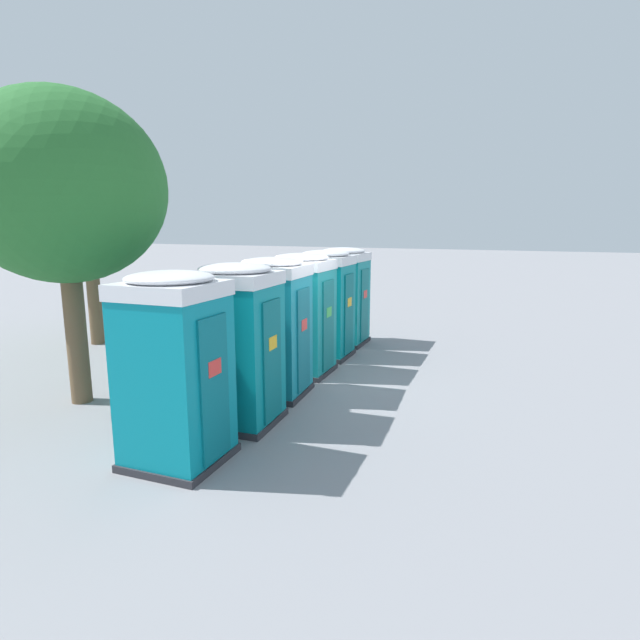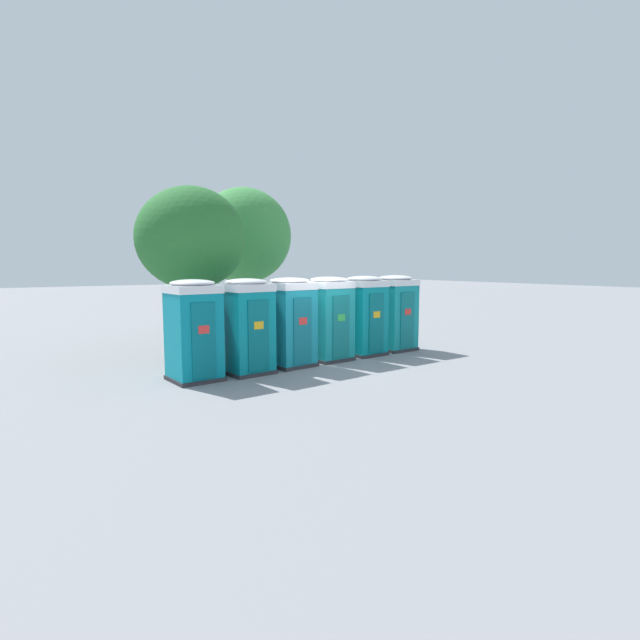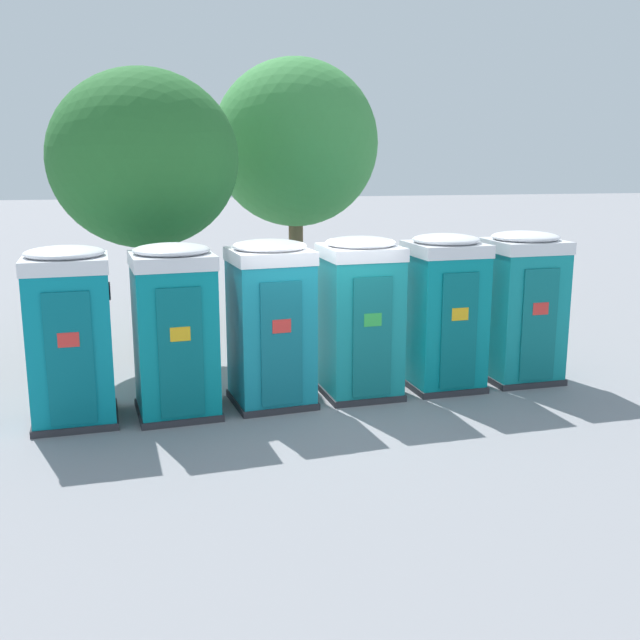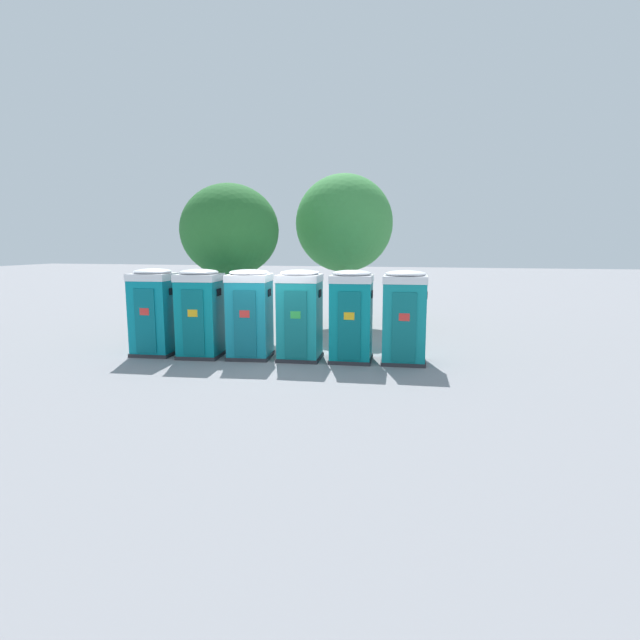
% 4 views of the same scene
% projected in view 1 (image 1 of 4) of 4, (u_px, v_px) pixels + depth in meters
% --- Properties ---
extents(ground_plane, '(120.00, 120.00, 0.00)m').
position_uv_depth(ground_plane, '(294.00, 383.00, 9.97)').
color(ground_plane, gray).
extents(portapotty_0, '(1.26, 1.28, 2.54)m').
position_uv_depth(portapotty_0, '(175.00, 368.00, 6.42)').
color(portapotty_0, '#2D2D33').
rests_on(portapotty_0, ground).
extents(portapotty_1, '(1.30, 1.32, 2.54)m').
position_uv_depth(portapotty_1, '(238.00, 344.00, 7.73)').
color(portapotty_1, '#2D2D33').
rests_on(portapotty_1, ground).
extents(portapotty_2, '(1.33, 1.34, 2.54)m').
position_uv_depth(portapotty_2, '(274.00, 326.00, 9.09)').
color(portapotty_2, '#2D2D33').
rests_on(portapotty_2, ground).
extents(portapotty_3, '(1.25, 1.27, 2.54)m').
position_uv_depth(portapotty_3, '(302.00, 313.00, 10.44)').
color(portapotty_3, '#2D2D33').
rests_on(portapotty_3, ground).
extents(portapotty_4, '(1.24, 1.27, 2.54)m').
position_uv_depth(portapotty_4, '(326.00, 304.00, 11.78)').
color(portapotty_4, '#2D2D33').
rests_on(portapotty_4, ground).
extents(portapotty_5, '(1.26, 1.26, 2.54)m').
position_uv_depth(portapotty_5, '(344.00, 296.00, 13.12)').
color(portapotty_5, '#2D2D33').
rests_on(portapotty_5, ground).
extents(street_tree_0, '(3.35, 3.35, 5.29)m').
position_uv_depth(street_tree_0, '(63.00, 189.00, 8.23)').
color(street_tree_0, brown).
rests_on(street_tree_0, ground).
extents(street_tree_1, '(3.79, 3.79, 5.95)m').
position_uv_depth(street_tree_1, '(85.00, 188.00, 12.56)').
color(street_tree_1, brown).
rests_on(street_tree_1, ground).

